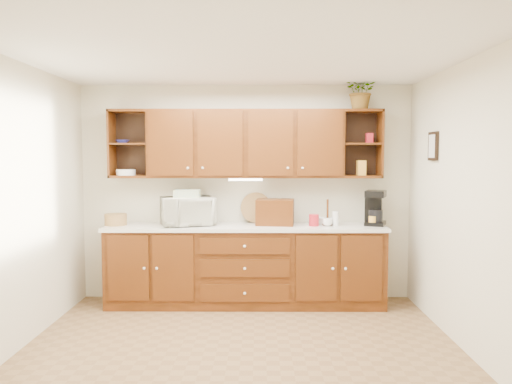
{
  "coord_description": "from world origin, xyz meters",
  "views": [
    {
      "loc": [
        0.16,
        -4.34,
        1.74
      ],
      "look_at": [
        0.13,
        1.15,
        1.35
      ],
      "focal_mm": 35.0,
      "sensor_mm": 36.0,
      "label": 1
    }
  ],
  "objects_px": {
    "microwave": "(188,211)",
    "bread_box": "(275,212)",
    "coffee_maker": "(375,208)",
    "potted_plant": "(362,91)"
  },
  "relations": [
    {
      "from": "bread_box",
      "to": "coffee_maker",
      "type": "relative_size",
      "value": 1.07
    },
    {
      "from": "potted_plant",
      "to": "coffee_maker",
      "type": "bearing_deg",
      "value": -21.34
    },
    {
      "from": "microwave",
      "to": "coffee_maker",
      "type": "xyz_separation_m",
      "value": [
        2.2,
        0.04,
        0.03
      ]
    },
    {
      "from": "microwave",
      "to": "coffee_maker",
      "type": "height_order",
      "value": "coffee_maker"
    },
    {
      "from": "microwave",
      "to": "potted_plant",
      "type": "distance_m",
      "value": 2.47
    },
    {
      "from": "bread_box",
      "to": "potted_plant",
      "type": "height_order",
      "value": "potted_plant"
    },
    {
      "from": "bread_box",
      "to": "coffee_maker",
      "type": "bearing_deg",
      "value": 8.29
    },
    {
      "from": "microwave",
      "to": "bread_box",
      "type": "xyz_separation_m",
      "value": [
        1.02,
        0.01,
        -0.01
      ]
    },
    {
      "from": "microwave",
      "to": "potted_plant",
      "type": "bearing_deg",
      "value": -16.17
    },
    {
      "from": "microwave",
      "to": "bread_box",
      "type": "distance_m",
      "value": 1.02
    }
  ]
}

